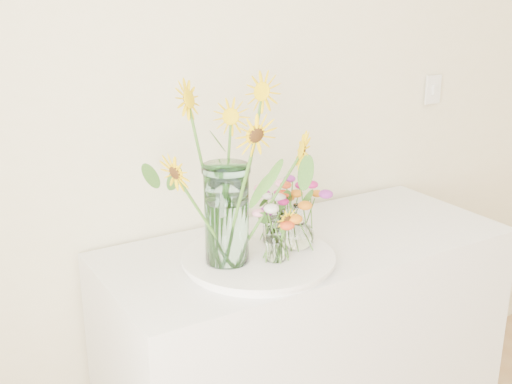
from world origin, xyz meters
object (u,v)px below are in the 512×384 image
(mason_jar, at_px, (227,215))
(small_vase_b, at_px, (298,227))
(small_vase_a, at_px, (276,245))
(small_vase_c, at_px, (274,225))
(counter, at_px, (305,356))
(tray, at_px, (258,260))

(mason_jar, distance_m, small_vase_b, 0.26)
(small_vase_a, distance_m, small_vase_c, 0.14)
(counter, bearing_deg, small_vase_c, -178.22)
(small_vase_c, bearing_deg, small_vase_a, -120.73)
(tray, height_order, small_vase_a, small_vase_a)
(tray, distance_m, mason_jar, 0.20)
(small_vase_b, xyz_separation_m, small_vase_c, (-0.04, 0.07, -0.01))
(tray, bearing_deg, counter, 16.27)
(mason_jar, height_order, small_vase_b, mason_jar)
(small_vase_b, bearing_deg, mason_jar, 175.39)
(counter, bearing_deg, mason_jar, -170.49)
(counter, relative_size, mason_jar, 4.52)
(counter, distance_m, tray, 0.53)
(small_vase_a, bearing_deg, small_vase_b, 22.61)
(tray, relative_size, small_vase_b, 3.08)
(counter, xyz_separation_m, small_vase_c, (-0.14, -0.00, 0.54))
(small_vase_a, distance_m, small_vase_b, 0.13)
(counter, relative_size, tray, 3.08)
(small_vase_b, bearing_deg, counter, 38.62)
(small_vase_b, bearing_deg, small_vase_a, -157.39)
(small_vase_c, bearing_deg, tray, -146.55)
(tray, distance_m, small_vase_c, 0.14)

